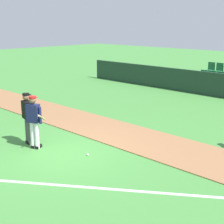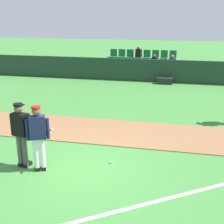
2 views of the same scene
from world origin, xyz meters
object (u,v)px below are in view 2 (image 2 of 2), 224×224
Objects in this scene: batter_navy_jersey at (38,136)px; umpire_home_plate at (21,131)px; equipment_bag at (165,81)px; baseball at (111,162)px.

umpire_home_plate is (-0.53, 0.11, 0.03)m from batter_navy_jersey.
batter_navy_jersey is 1.00× the size of umpire_home_plate.
batter_navy_jersey is 1.96× the size of equipment_bag.
batter_navy_jersey reaches higher than equipment_bag.
baseball is at bearing 16.11° from umpire_home_plate.
batter_navy_jersey is 23.78× the size of baseball.
batter_navy_jersey reaches higher than baseball.
umpire_home_plate is at bearing -163.89° from baseball.
batter_navy_jersey is 0.54m from umpire_home_plate.
equipment_bag is at bearing 84.94° from baseball.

